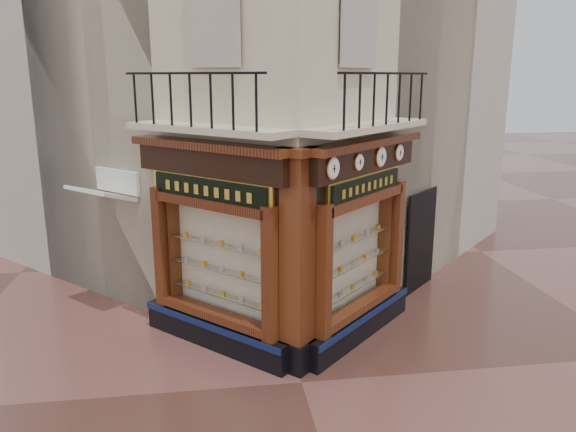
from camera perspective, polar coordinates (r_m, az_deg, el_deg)
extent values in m
plane|color=#492922|center=(10.04, 1.38, -16.54)|extent=(80.00, 80.00, 0.00)
cube|color=beige|center=(14.77, -2.62, 17.50)|extent=(11.31, 11.31, 12.00)
cube|color=#B6AC9F|center=(17.18, -11.98, 15.07)|extent=(11.31, 11.31, 11.00)
cube|color=#B6AC9F|center=(17.60, 4.92, 15.28)|extent=(11.31, 11.31, 11.00)
cube|color=black|center=(11.16, -7.41, -11.74)|extent=(2.72, 2.72, 0.55)
cube|color=#0D1843|center=(10.94, -8.15, -11.05)|extent=(2.50, 2.50, 0.12)
cube|color=#3D160B|center=(9.71, -1.70, -6.02)|extent=(0.37, 0.37, 2.45)
cube|color=#3D160B|center=(11.58, -12.63, -3.03)|extent=(0.37, 0.37, 2.45)
cube|color=beige|center=(10.83, -6.43, -4.10)|extent=(1.80, 1.80, 2.10)
cube|color=black|center=(10.18, -7.92, 5.41)|extent=(2.69, 2.69, 0.50)
cube|color=#3D160B|center=(10.09, -8.26, 7.10)|extent=(2.86, 2.86, 0.14)
cube|color=black|center=(11.52, 7.28, -10.86)|extent=(2.72, 2.72, 0.55)
cube|color=#0D1843|center=(11.35, 8.16, -10.10)|extent=(2.50, 2.50, 0.12)
cube|color=#3D160B|center=(9.84, 3.48, -5.76)|extent=(0.37, 0.37, 2.45)
cube|color=#3D160B|center=(12.17, 10.77, -2.09)|extent=(0.37, 0.37, 2.45)
cube|color=beige|center=(11.14, 6.04, -3.56)|extent=(1.80, 1.80, 2.10)
cube|color=black|center=(10.58, 7.74, 5.74)|extent=(2.69, 2.69, 0.50)
cube|color=#3D160B|center=(10.51, 8.13, 7.37)|extent=(2.86, 2.86, 0.14)
cube|color=black|center=(10.33, 0.92, -13.83)|extent=(0.78, 0.78, 0.55)
cube|color=#3D160B|center=(9.58, 0.96, -3.60)|extent=(0.64, 0.64, 3.50)
cube|color=#3D160B|center=(9.21, 1.01, 6.58)|extent=(0.85, 0.85, 0.14)
cube|color=beige|center=(10.05, -8.39, 8.73)|extent=(2.97, 2.97, 0.12)
cube|color=black|center=(9.78, -10.01, 14.10)|extent=(2.36, 2.36, 0.04)
cube|color=beige|center=(10.47, 8.28, 8.94)|extent=(2.97, 2.97, 0.12)
cube|color=black|center=(10.28, 10.14, 14.08)|extent=(2.36, 2.36, 0.04)
cylinder|color=#C48141|center=(9.34, 4.52, 4.85)|extent=(0.31, 0.31, 0.39)
cylinder|color=white|center=(9.33, 4.67, 4.83)|extent=(0.25, 0.25, 0.33)
cube|color=black|center=(9.32, 4.75, 4.82)|extent=(0.02, 0.02, 0.13)
cube|color=black|center=(9.32, 4.75, 4.82)|extent=(0.08, 0.08, 0.01)
cylinder|color=#C48141|center=(10.07, 7.15, 5.45)|extent=(0.25, 0.25, 0.31)
cylinder|color=white|center=(10.06, 7.30, 5.44)|extent=(0.20, 0.20, 0.27)
cube|color=black|center=(10.05, 7.37, 5.43)|extent=(0.02, 0.02, 0.10)
cube|color=black|center=(10.05, 7.37, 5.43)|extent=(0.06, 0.06, 0.01)
cylinder|color=#C48141|center=(10.79, 9.35, 5.95)|extent=(0.31, 0.31, 0.39)
cylinder|color=white|center=(10.78, 9.50, 5.93)|extent=(0.25, 0.25, 0.34)
cube|color=black|center=(10.77, 9.57, 5.92)|extent=(0.02, 0.02, 0.13)
cube|color=black|center=(10.77, 9.57, 5.92)|extent=(0.08, 0.08, 0.01)
cylinder|color=#C48141|center=(11.48, 11.16, 6.34)|extent=(0.27, 0.27, 0.34)
cylinder|color=white|center=(11.47, 11.30, 6.33)|extent=(0.22, 0.22, 0.29)
cube|color=black|center=(11.46, 11.37, 6.32)|extent=(0.02, 0.02, 0.11)
cube|color=black|center=(11.46, 11.37, 6.32)|extent=(0.07, 0.07, 0.01)
cube|color=gold|center=(10.24, -7.98, 2.61)|extent=(2.13, 2.13, 0.57)
cube|color=black|center=(10.21, -8.14, 2.58)|extent=(1.99, 1.99, 0.43)
cube|color=gold|center=(10.64, 7.84, 3.05)|extent=(1.90, 1.90, 0.51)
cube|color=black|center=(10.63, 8.03, 3.03)|extent=(1.78, 1.78, 0.38)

